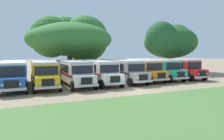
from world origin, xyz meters
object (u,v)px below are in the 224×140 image
object	(u,v)px
parked_bus_slot_2	(73,71)
parked_bus_slot_5	(138,68)
parked_bus_slot_4	(120,69)
parked_bus_slot_7	(174,67)
broad_shade_tree	(71,39)
secondary_tree	(169,41)
parked_bus_slot_1	(43,72)
parked_bus_slot_6	(155,67)
parked_bus_slot_0	(14,73)
parked_bus_slot_3	(96,70)

from	to	relation	value
parked_bus_slot_2	parked_bus_slot_5	size ratio (longest dim) A/B	1.00
parked_bus_slot_4	parked_bus_slot_7	xyz separation A→B (m)	(9.61, 0.23, 0.00)
broad_shade_tree	secondary_tree	xyz separation A→B (m)	(18.71, -3.91, -0.11)
parked_bus_slot_4	parked_bus_slot_7	distance (m)	9.61
parked_bus_slot_2	parked_bus_slot_4	size ratio (longest dim) A/B	1.00
parked_bus_slot_2	parked_bus_slot_1	bearing A→B (deg)	-97.65
parked_bus_slot_5	parked_bus_slot_6	size ratio (longest dim) A/B	1.00
parked_bus_slot_4	parked_bus_slot_7	bearing A→B (deg)	91.30
parked_bus_slot_1	secondary_tree	distance (m)	26.03
parked_bus_slot_7	broad_shade_tree	size ratio (longest dim) A/B	0.70
parked_bus_slot_5	parked_bus_slot_2	bearing A→B (deg)	-84.02
parked_bus_slot_6	secondary_tree	world-z (taller)	secondary_tree
parked_bus_slot_6	secondary_tree	distance (m)	12.05
broad_shade_tree	secondary_tree	size ratio (longest dim) A/B	1.36
parked_bus_slot_1	secondary_tree	world-z (taller)	secondary_tree
parked_bus_slot_1	parked_bus_slot_2	xyz separation A→B (m)	(3.35, -0.45, 0.00)
secondary_tree	parked_bus_slot_6	bearing A→B (deg)	-139.88
parked_bus_slot_5	parked_bus_slot_7	xyz separation A→B (m)	(6.49, -0.29, 0.00)
parked_bus_slot_6	parked_bus_slot_5	bearing A→B (deg)	-87.64
parked_bus_slot_5	broad_shade_tree	bearing A→B (deg)	-145.08
parked_bus_slot_0	parked_bus_slot_6	xyz separation A→B (m)	(19.16, 0.07, 0.00)
parked_bus_slot_0	parked_bus_slot_3	size ratio (longest dim) A/B	1.00
parked_bus_slot_2	parked_bus_slot_5	world-z (taller)	same
parked_bus_slot_7	secondary_tree	xyz separation A→B (m)	(5.08, 7.44, 4.63)
parked_bus_slot_5	parked_bus_slot_4	bearing A→B (deg)	-78.42
parked_bus_slot_5	broad_shade_tree	world-z (taller)	broad_shade_tree
parked_bus_slot_0	parked_bus_slot_5	xyz separation A→B (m)	(16.10, 0.09, 0.00)
parked_bus_slot_3	broad_shade_tree	size ratio (longest dim) A/B	0.69
parked_bus_slot_2	parked_bus_slot_3	bearing A→B (deg)	89.71
parked_bus_slot_4	parked_bus_slot_6	bearing A→B (deg)	94.57
parked_bus_slot_5	secondary_tree	bearing A→B (deg)	123.78
parked_bus_slot_0	parked_bus_slot_3	xyz separation A→B (m)	(9.48, -0.58, 0.00)
parked_bus_slot_4	parked_bus_slot_3	bearing A→B (deg)	-87.64
parked_bus_slot_4	parked_bus_slot_1	bearing A→B (deg)	-91.89
parked_bus_slot_3	parked_bus_slot_6	size ratio (longest dim) A/B	1.00
parked_bus_slot_2	parked_bus_slot_4	world-z (taller)	same
parked_bus_slot_3	parked_bus_slot_7	bearing A→B (deg)	91.32
parked_bus_slot_0	parked_bus_slot_1	world-z (taller)	same
parked_bus_slot_6	broad_shade_tree	size ratio (longest dim) A/B	0.70
parked_bus_slot_3	secondary_tree	world-z (taller)	secondary_tree
secondary_tree	broad_shade_tree	bearing A→B (deg)	168.18
parked_bus_slot_6	parked_bus_slot_3	bearing A→B (deg)	-83.38
parked_bus_slot_1	parked_bus_slot_6	xyz separation A→B (m)	(16.03, 0.19, 0.00)
secondary_tree	parked_bus_slot_4	bearing A→B (deg)	-152.42
parked_bus_slot_7	parked_bus_slot_6	bearing A→B (deg)	-91.49
parked_bus_slot_1	parked_bus_slot_3	world-z (taller)	same
parked_bus_slot_0	secondary_tree	xyz separation A→B (m)	(27.67, 7.24, 4.63)
parked_bus_slot_0	parked_bus_slot_1	distance (m)	3.13
parked_bus_slot_0	parked_bus_slot_2	xyz separation A→B (m)	(6.48, -0.57, 0.00)
parked_bus_slot_4	secondary_tree	size ratio (longest dim) A/B	0.94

